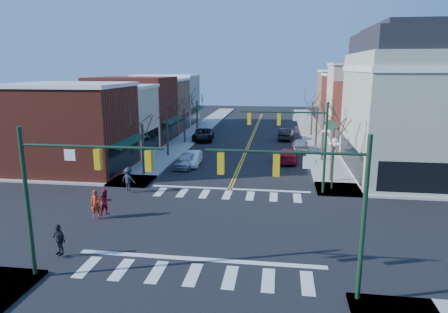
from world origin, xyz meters
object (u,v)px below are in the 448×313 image
at_px(car_right_mid, 301,145).
at_px(pedestrian_dark_b, 128,179).
at_px(car_left_near, 187,160).
at_px(pedestrian_red_a, 96,204).
at_px(car_right_far, 286,134).
at_px(car_left_mid, 192,158).
at_px(car_left_far, 203,135).
at_px(pedestrian_red_b, 106,202).
at_px(pedestrian_dark_a, 59,239).
at_px(car_right_near, 288,155).
at_px(lamppost_corner, 334,155).
at_px(lamppost_midblock, 325,140).
at_px(victorian_corner, 424,103).

distance_m(car_right_mid, pedestrian_dark_b, 23.18).
bearing_deg(car_left_near, pedestrian_red_a, -92.78).
relative_size(car_right_mid, car_right_far, 0.94).
relative_size(car_left_mid, car_right_far, 0.91).
height_order(car_left_far, pedestrian_red_b, pedestrian_red_b).
distance_m(car_left_near, pedestrian_dark_a, 19.88).
height_order(car_right_far, pedestrian_dark_b, pedestrian_dark_b).
height_order(car_right_near, pedestrian_red_b, pedestrian_red_b).
bearing_deg(lamppost_corner, car_left_mid, 152.20).
distance_m(lamppost_midblock, car_left_mid, 13.20).
distance_m(lamppost_midblock, pedestrian_red_b, 21.39).
bearing_deg(pedestrian_dark_a, lamppost_corner, 67.94).
bearing_deg(car_left_near, car_right_near, 28.27).
xyz_separation_m(lamppost_corner, pedestrian_dark_a, (-15.50, -13.86, -1.98)).
height_order(car_left_far, pedestrian_dark_b, pedestrian_dark_b).
xyz_separation_m(victorian_corner, car_right_near, (-11.70, 3.61, -5.93)).
bearing_deg(lamppost_midblock, pedestrian_red_a, -136.85).
xyz_separation_m(lamppost_midblock, car_left_mid, (-13.00, 0.35, -2.25)).
xyz_separation_m(car_right_mid, pedestrian_dark_a, (-13.70, -29.42, 0.21)).
bearing_deg(pedestrian_red_a, car_left_far, 78.42).
relative_size(pedestrian_red_a, pedestrian_red_b, 1.02).
relative_size(car_left_far, pedestrian_red_b, 3.23).
height_order(lamppost_corner, lamppost_midblock, same).
distance_m(car_left_mid, pedestrian_dark_b, 10.05).
bearing_deg(lamppost_midblock, pedestrian_dark_a, -127.29).
distance_m(car_right_near, pedestrian_red_b, 21.47).
xyz_separation_m(car_right_near, pedestrian_red_b, (-12.10, -17.73, 0.32)).
height_order(victorian_corner, car_left_far, victorian_corner).
bearing_deg(lamppost_corner, pedestrian_red_a, -152.00).
relative_size(car_right_near, pedestrian_red_a, 2.75).
height_order(car_left_mid, pedestrian_dark_b, pedestrian_dark_b).
bearing_deg(pedestrian_red_a, lamppost_corner, 19.17).
bearing_deg(car_right_near, car_right_far, -87.90).
height_order(car_left_near, pedestrian_dark_a, pedestrian_dark_a).
xyz_separation_m(pedestrian_red_b, pedestrian_dark_a, (0.00, -5.74, -0.06)).
relative_size(car_left_near, pedestrian_red_a, 2.35).
xyz_separation_m(car_right_mid, pedestrian_red_b, (-13.70, -23.68, 0.28)).
bearing_deg(pedestrian_red_a, pedestrian_dark_a, -93.30).
bearing_deg(car_right_mid, car_right_far, -77.31).
bearing_deg(car_left_mid, pedestrian_dark_b, -111.09).
bearing_deg(car_left_far, lamppost_corner, -60.55).
bearing_deg(victorian_corner, lamppost_corner, -144.14).
relative_size(victorian_corner, car_left_far, 2.47).
xyz_separation_m(car_right_near, pedestrian_dark_a, (-12.10, -23.47, 0.25)).
relative_size(lamppost_midblock, pedestrian_dark_a, 2.61).
relative_size(pedestrian_red_a, pedestrian_dark_a, 1.10).
xyz_separation_m(pedestrian_red_a, pedestrian_red_b, (0.52, 0.40, -0.02)).
xyz_separation_m(car_left_near, car_left_far, (-1.27, 15.04, 0.07)).
height_order(car_right_mid, pedestrian_red_a, pedestrian_red_a).
height_order(victorian_corner, pedestrian_dark_a, victorian_corner).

